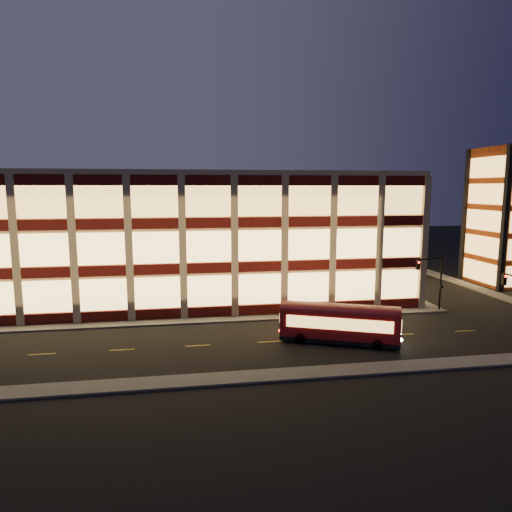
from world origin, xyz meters
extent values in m
plane|color=black|center=(0.00, 0.00, 0.00)|extent=(200.00, 200.00, 0.00)
cube|color=#514F4C|center=(-3.00, 1.00, 0.07)|extent=(54.00, 2.00, 0.15)
cube|color=#514F4C|center=(23.00, 17.00, 0.07)|extent=(2.00, 30.00, 0.15)
cube|color=#514F4C|center=(34.00, 17.00, 0.07)|extent=(2.00, 30.00, 0.15)
cube|color=#514F4C|center=(0.00, -13.00, 0.07)|extent=(100.00, 2.00, 0.15)
cube|color=tan|center=(-3.00, 17.00, 7.00)|extent=(50.00, 30.00, 14.00)
cube|color=tan|center=(-3.00, 17.00, 14.25)|extent=(50.40, 30.40, 0.50)
cube|color=#470C0A|center=(-3.00, 1.88, 0.65)|extent=(50.10, 0.25, 1.00)
cube|color=#FFCD6B|center=(-3.00, 1.90, 2.75)|extent=(49.00, 0.20, 3.00)
cube|color=#470C0A|center=(22.12, 17.00, 0.65)|extent=(0.25, 30.10, 1.00)
cube|color=#FFCD6B|center=(22.10, 17.00, 2.75)|extent=(0.20, 29.00, 3.00)
cube|color=#470C0A|center=(-3.00, 1.88, 5.05)|extent=(50.10, 0.25, 1.00)
cube|color=#FFCD6B|center=(-3.00, 1.90, 7.15)|extent=(49.00, 0.20, 3.00)
cube|color=#470C0A|center=(22.12, 17.00, 5.05)|extent=(0.25, 30.10, 1.00)
cube|color=#FFCD6B|center=(22.10, 17.00, 7.15)|extent=(0.20, 29.00, 3.00)
cube|color=#470C0A|center=(-3.00, 1.88, 9.45)|extent=(50.10, 0.25, 1.00)
cube|color=#FFCD6B|center=(-3.00, 1.90, 11.55)|extent=(49.00, 0.20, 3.00)
cube|color=#470C0A|center=(22.12, 17.00, 9.45)|extent=(0.25, 30.10, 1.00)
cube|color=#FFCD6B|center=(22.10, 17.00, 11.55)|extent=(0.20, 29.00, 3.00)
cube|color=#8C3814|center=(40.00, 12.00, 9.00)|extent=(8.00, 8.00, 18.00)
cube|color=black|center=(36.00, 8.00, 9.00)|extent=(0.60, 0.60, 18.00)
cube|color=black|center=(36.00, 16.00, 9.00)|extent=(0.60, 0.60, 18.00)
cube|color=#FFBC59|center=(35.92, 12.00, 1.80)|extent=(0.16, 6.60, 2.60)
cube|color=#FFBC59|center=(35.92, 12.00, 5.20)|extent=(0.16, 6.60, 2.60)
cube|color=#FFBC59|center=(35.92, 12.00, 8.60)|extent=(0.16, 6.60, 2.60)
cube|color=#FFBC59|center=(35.92, 12.00, 12.00)|extent=(0.16, 6.60, 2.60)
cube|color=#FFBC59|center=(35.92, 12.00, 15.40)|extent=(0.16, 6.60, 2.60)
cylinder|color=black|center=(23.50, 0.80, 3.00)|extent=(0.18, 0.18, 6.00)
cylinder|color=black|center=(21.75, 0.05, 5.70)|extent=(3.56, 1.63, 0.14)
cube|color=black|center=(20.00, -0.70, 5.20)|extent=(0.32, 0.32, 0.95)
sphere|color=#FF0C05|center=(20.00, -0.88, 5.50)|extent=(0.20, 0.20, 0.20)
cube|color=black|center=(23.50, 0.60, 2.60)|extent=(0.25, 0.18, 0.28)
cube|color=black|center=(23.50, -8.50, 5.20)|extent=(0.32, 0.32, 0.95)
sphere|color=#FF0C05|center=(23.50, -8.68, 5.50)|extent=(0.20, 0.20, 0.20)
cube|color=maroon|center=(9.71, -7.05, 1.64)|extent=(9.85, 6.00, 2.22)
cube|color=black|center=(9.71, -7.05, 0.34)|extent=(9.85, 6.00, 0.34)
cylinder|color=black|center=(6.45, -6.82, 0.44)|extent=(0.91, 0.61, 0.87)
cylinder|color=black|center=(7.27, -4.86, 0.44)|extent=(0.91, 0.61, 0.87)
cylinder|color=black|center=(12.14, -9.23, 0.44)|extent=(0.91, 0.61, 0.87)
cylinder|color=black|center=(12.97, -7.28, 0.44)|extent=(0.91, 0.61, 0.87)
cube|color=#FFBC59|center=(9.23, -8.19, 1.93)|extent=(7.86, 3.37, 0.97)
cube|color=#FFBC59|center=(10.19, -5.91, 1.93)|extent=(7.86, 3.37, 0.97)
camera|label=1|loc=(-3.06, -42.07, 12.79)|focal=32.00mm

